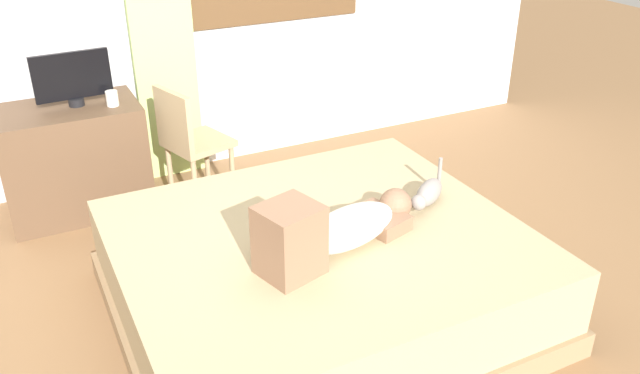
% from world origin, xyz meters
% --- Properties ---
extents(ground_plane, '(16.00, 16.00, 0.00)m').
position_xyz_m(ground_plane, '(0.00, 0.00, 0.00)').
color(ground_plane, olive).
extents(bed, '(2.05, 1.83, 0.49)m').
position_xyz_m(bed, '(0.10, 0.12, 0.24)').
color(bed, '#997A56').
rests_on(bed, ground).
extents(person_lying, '(0.93, 0.48, 0.34)m').
position_xyz_m(person_lying, '(0.10, -0.05, 0.60)').
color(person_lying, silver).
rests_on(person_lying, bed).
extents(cat, '(0.31, 0.25, 0.21)m').
position_xyz_m(cat, '(0.76, 0.13, 0.55)').
color(cat, gray).
rests_on(cat, bed).
extents(desk, '(0.90, 0.56, 0.74)m').
position_xyz_m(desk, '(-0.85, 1.87, 0.37)').
color(desk, brown).
rests_on(desk, ground).
extents(tv_monitor, '(0.48, 0.10, 0.35)m').
position_xyz_m(tv_monitor, '(-0.78, 1.87, 0.92)').
color(tv_monitor, black).
rests_on(tv_monitor, desk).
extents(cup, '(0.08, 0.08, 0.10)m').
position_xyz_m(cup, '(-0.57, 1.76, 0.79)').
color(cup, white).
rests_on(cup, desk).
extents(chair_by_desk, '(0.47, 0.47, 0.86)m').
position_xyz_m(chair_by_desk, '(-0.15, 1.55, 0.51)').
color(chair_by_desk, tan).
rests_on(chair_by_desk, ground).
extents(curtain_left, '(0.44, 0.06, 2.31)m').
position_xyz_m(curtain_left, '(-0.12, 2.15, 1.15)').
color(curtain_left, '#ADCC75').
rests_on(curtain_left, ground).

